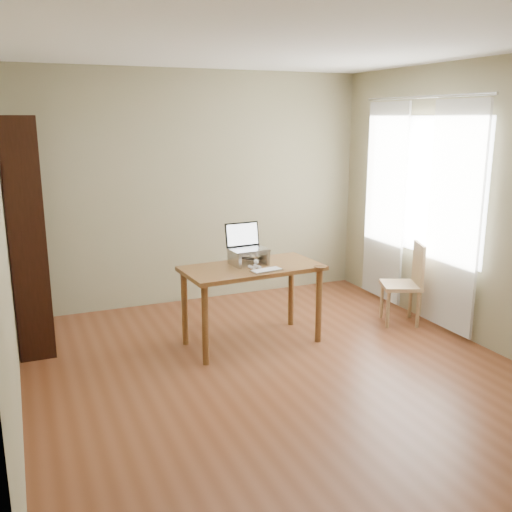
{
  "coord_description": "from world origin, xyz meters",
  "views": [
    {
      "loc": [
        -1.9,
        -3.94,
        2.08
      ],
      "look_at": [
        0.08,
        0.73,
        0.85
      ],
      "focal_mm": 40.0,
      "sensor_mm": 36.0,
      "label": 1
    }
  ],
  "objects_px": {
    "desk": "(252,278)",
    "laptop": "(246,243)",
    "keyboard": "(266,270)",
    "chair": "(406,280)",
    "bookshelf": "(27,234)",
    "cat": "(244,257)"
  },
  "relations": [
    {
      "from": "laptop",
      "to": "cat",
      "type": "height_order",
      "value": "laptop"
    },
    {
      "from": "keyboard",
      "to": "chair",
      "type": "height_order",
      "value": "chair"
    },
    {
      "from": "bookshelf",
      "to": "keyboard",
      "type": "height_order",
      "value": "bookshelf"
    },
    {
      "from": "bookshelf",
      "to": "keyboard",
      "type": "xyz_separation_m",
      "value": [
        1.93,
        -1.02,
        -0.29
      ]
    },
    {
      "from": "laptop",
      "to": "keyboard",
      "type": "height_order",
      "value": "laptop"
    },
    {
      "from": "keyboard",
      "to": "chair",
      "type": "bearing_deg",
      "value": -3.74
    },
    {
      "from": "keyboard",
      "to": "desk",
      "type": "bearing_deg",
      "value": 94.13
    },
    {
      "from": "desk",
      "to": "laptop",
      "type": "relative_size",
      "value": 3.67
    },
    {
      "from": "bookshelf",
      "to": "chair",
      "type": "xyz_separation_m",
      "value": [
        3.56,
        -0.9,
        -0.6
      ]
    },
    {
      "from": "laptop",
      "to": "chair",
      "type": "height_order",
      "value": "laptop"
    },
    {
      "from": "desk",
      "to": "cat",
      "type": "distance_m",
      "value": 0.21
    },
    {
      "from": "desk",
      "to": "laptop",
      "type": "bearing_deg",
      "value": 86.17
    },
    {
      "from": "bookshelf",
      "to": "chair",
      "type": "bearing_deg",
      "value": -14.12
    },
    {
      "from": "bookshelf",
      "to": "chair",
      "type": "relative_size",
      "value": 2.49
    },
    {
      "from": "bookshelf",
      "to": "cat",
      "type": "height_order",
      "value": "bookshelf"
    },
    {
      "from": "bookshelf",
      "to": "cat",
      "type": "relative_size",
      "value": 4.38
    },
    {
      "from": "desk",
      "to": "laptop",
      "type": "xyz_separation_m",
      "value": [
        0.0,
        0.14,
        0.3
      ]
    },
    {
      "from": "keyboard",
      "to": "chair",
      "type": "distance_m",
      "value": 1.67
    },
    {
      "from": "keyboard",
      "to": "bookshelf",
      "type": "bearing_deg",
      "value": 143.86
    },
    {
      "from": "keyboard",
      "to": "cat",
      "type": "xyz_separation_m",
      "value": [
        -0.08,
        0.33,
        0.05
      ]
    },
    {
      "from": "chair",
      "to": "desk",
      "type": "bearing_deg",
      "value": -159.76
    },
    {
      "from": "bookshelf",
      "to": "cat",
      "type": "xyz_separation_m",
      "value": [
        1.85,
        -0.69,
        -0.24
      ]
    }
  ]
}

